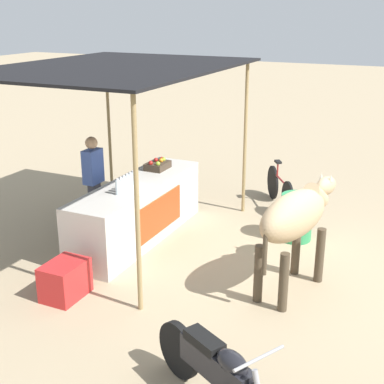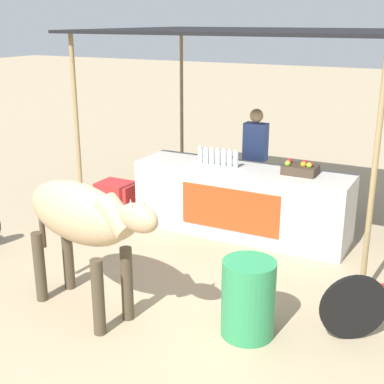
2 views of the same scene
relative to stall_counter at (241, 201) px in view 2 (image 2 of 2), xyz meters
name	(u,v)px [view 2 (image 2 of 2)]	position (x,y,z in m)	size (l,w,h in m)	color
ground_plane	(162,301)	(0.00, -2.20, -0.48)	(60.00, 60.00, 0.00)	tan
stall_counter	(241,201)	(0.00, 0.00, 0.00)	(3.00, 0.82, 0.96)	beige
stall_awning	(255,38)	(0.00, 0.30, 2.17)	(4.20, 3.20, 2.77)	black
water_bottle_row	(218,157)	(-0.35, -0.05, 0.59)	(0.61, 0.07, 0.25)	silver
fruit_crate	(300,169)	(0.80, 0.05, 0.55)	(0.44, 0.32, 0.18)	#3F3326
vendor_behind_counter	(255,162)	(-0.10, 0.75, 0.37)	(0.34, 0.22, 1.65)	#383842
cooler_box	(118,197)	(-2.03, -0.10, -0.24)	(0.60, 0.44, 0.48)	red
water_barrel	(248,298)	(1.05, -2.34, -0.10)	(0.51, 0.51, 0.76)	#2D8C51
cow	(82,218)	(-0.59, -2.72, 0.55)	(1.85, 0.85, 1.44)	tan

